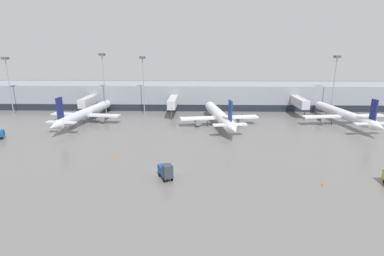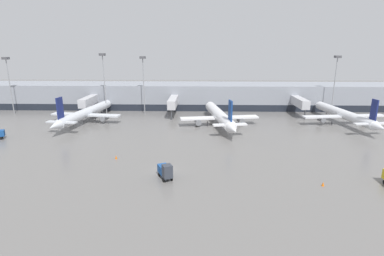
{
  "view_description": "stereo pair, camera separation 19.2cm",
  "coord_description": "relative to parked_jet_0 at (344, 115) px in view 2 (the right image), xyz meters",
  "views": [
    {
      "loc": [
        6.25,
        -52.27,
        22.52
      ],
      "look_at": [
        4.45,
        19.68,
        3.0
      ],
      "focal_mm": 28.0,
      "sensor_mm": 36.0,
      "label": 1
    },
    {
      "loc": [
        6.44,
        -52.27,
        22.52
      ],
      "look_at": [
        4.45,
        19.68,
        3.0
      ],
      "focal_mm": 28.0,
      "sensor_mm": 36.0,
      "label": 2
    }
  ],
  "objects": [
    {
      "name": "ground_plane",
      "position": [
        -49.59,
        -36.21,
        -3.0
      ],
      "size": [
        320.0,
        320.0,
        0.0
      ],
      "primitive_type": "plane",
      "color": "slate"
    },
    {
      "name": "terminal_building",
      "position": [
        -49.57,
        25.61,
        1.49
      ],
      "size": [
        160.0,
        29.9,
        9.0
      ],
      "color": "gray",
      "rests_on": "ground_plane"
    },
    {
      "name": "parked_jet_0",
      "position": [
        0.0,
        0.0,
        0.0
      ],
      "size": [
        25.28,
        34.97,
        9.66
      ],
      "rotation": [
        0.0,
        0.0,
        1.69
      ],
      "color": "silver",
      "rests_on": "ground_plane"
    },
    {
      "name": "parked_jet_1",
      "position": [
        -78.34,
        0.44,
        -0.11
      ],
      "size": [
        21.84,
        36.91,
        9.85
      ],
      "rotation": [
        0.0,
        0.0,
        1.44
      ],
      "color": "silver",
      "rests_on": "ground_plane"
    },
    {
      "name": "parked_jet_2",
      "position": [
        -37.36,
        -2.02,
        -0.16
      ],
      "size": [
        23.45,
        36.01,
        9.55
      ],
      "rotation": [
        0.0,
        0.0,
        1.73
      ],
      "color": "white",
      "rests_on": "ground_plane"
    },
    {
      "name": "service_truck_1",
      "position": [
        -49.17,
        -39.9,
        -1.44
      ],
      "size": [
        3.16,
        4.35,
        2.98
      ],
      "rotation": [
        0.0,
        0.0,
        5.15
      ],
      "color": "#19478C",
      "rests_on": "ground_plane"
    },
    {
      "name": "traffic_cone_0",
      "position": [
        -60.57,
        -30.46,
        -2.61
      ],
      "size": [
        0.42,
        0.42,
        0.79
      ],
      "color": "orange",
      "rests_on": "ground_plane"
    },
    {
      "name": "traffic_cone_1",
      "position": [
        -22.46,
        -42.01,
        -2.64
      ],
      "size": [
        0.44,
        0.44,
        0.72
      ],
      "color": "orange",
      "rests_on": "ground_plane"
    },
    {
      "name": "apron_light_mast_0",
      "position": [
        2.04,
        13.84,
        12.48
      ],
      "size": [
        1.8,
        1.8,
        19.82
      ],
      "color": "gray",
      "rests_on": "ground_plane"
    },
    {
      "name": "apron_light_mast_1",
      "position": [
        -75.69,
        12.55,
        12.95
      ],
      "size": [
        1.8,
        1.8,
        20.52
      ],
      "color": "gray",
      "rests_on": "ground_plane"
    },
    {
      "name": "apron_light_mast_2",
      "position": [
        -62.44,
        13.25,
        12.29
      ],
      "size": [
        1.8,
        1.8,
        19.55
      ],
      "color": "gray",
      "rests_on": "ground_plane"
    },
    {
      "name": "apron_light_mast_3",
      "position": [
        -108.44,
        12.48,
        12.11
      ],
      "size": [
        1.8,
        1.8,
        19.28
      ],
      "color": "gray",
      "rests_on": "ground_plane"
    }
  ]
}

